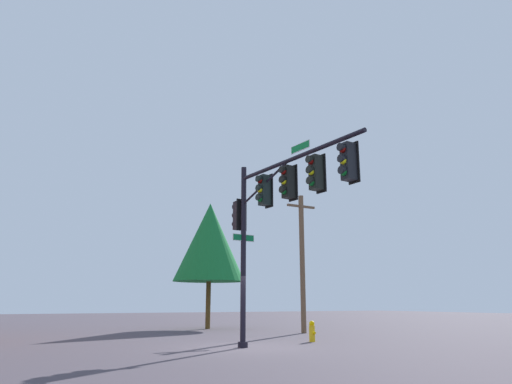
{
  "coord_description": "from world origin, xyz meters",
  "views": [
    {
      "loc": [
        15.54,
        -7.47,
        1.55
      ],
      "look_at": [
        0.93,
        0.05,
        5.5
      ],
      "focal_mm": 32.42,
      "sensor_mm": 36.0,
      "label": 1
    }
  ],
  "objects_px": {
    "utility_pole": "(302,260)",
    "fire_hydrant": "(312,331)",
    "tree_near": "(210,242)",
    "signal_pole_assembly": "(277,200)"
  },
  "relations": [
    {
      "from": "signal_pole_assembly",
      "to": "fire_hydrant",
      "type": "height_order",
      "value": "signal_pole_assembly"
    },
    {
      "from": "utility_pole",
      "to": "fire_hydrant",
      "type": "height_order",
      "value": "utility_pole"
    },
    {
      "from": "utility_pole",
      "to": "fire_hydrant",
      "type": "relative_size",
      "value": 8.92
    },
    {
      "from": "fire_hydrant",
      "to": "signal_pole_assembly",
      "type": "bearing_deg",
      "value": -47.3
    },
    {
      "from": "signal_pole_assembly",
      "to": "fire_hydrant",
      "type": "xyz_separation_m",
      "value": [
        -3.11,
        3.37,
        -4.56
      ]
    },
    {
      "from": "tree_near",
      "to": "fire_hydrant",
      "type": "bearing_deg",
      "value": 1.51
    },
    {
      "from": "signal_pole_assembly",
      "to": "tree_near",
      "type": "height_order",
      "value": "tree_near"
    },
    {
      "from": "fire_hydrant",
      "to": "tree_near",
      "type": "relative_size",
      "value": 0.11
    },
    {
      "from": "utility_pole",
      "to": "signal_pole_assembly",
      "type": "bearing_deg",
      "value": -37.54
    },
    {
      "from": "utility_pole",
      "to": "fire_hydrant",
      "type": "xyz_separation_m",
      "value": [
        4.85,
        -2.74,
        -3.43
      ]
    }
  ]
}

